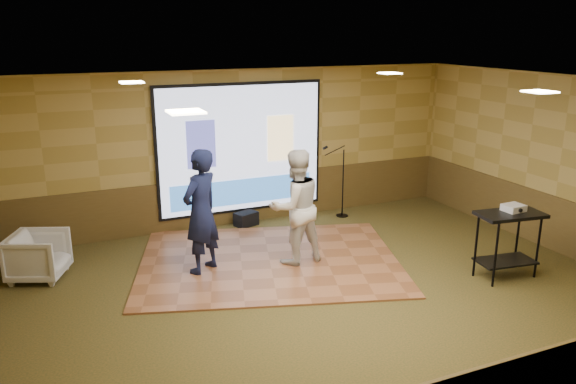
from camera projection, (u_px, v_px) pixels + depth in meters
name	position (u px, v px, depth m)	size (l,w,h in m)	color
ground	(320.00, 294.00, 8.18)	(9.00, 9.00, 0.00)	#2C3217
room_shell	(323.00, 153.00, 7.59)	(9.04, 7.04, 3.02)	#AE9448
wainscot_back	(242.00, 199.00, 11.11)	(9.00, 0.04, 0.95)	brown
wainscot_right	(551.00, 222.00, 9.76)	(0.04, 7.00, 0.95)	brown
projector_screen	(242.00, 150.00, 10.79)	(3.32, 0.06, 2.52)	black
downlight_nw	(132.00, 82.00, 8.09)	(0.32, 0.32, 0.02)	#FEEABE
downlight_ne	(390.00, 73.00, 9.78)	(0.32, 0.32, 0.02)	#FEEABE
downlight_sw	(186.00, 112.00, 5.19)	(0.32, 0.32, 0.02)	#FEEABE
downlight_se	(540.00, 92.00, 6.87)	(0.32, 0.32, 0.02)	#FEEABE
dance_floor	(270.00, 261.00, 9.30)	(4.22, 3.21, 0.03)	#965B37
player_left	(201.00, 211.00, 8.63)	(0.71, 0.47, 1.96)	#12183B
player_right	(295.00, 207.00, 8.99)	(0.91, 0.71, 1.88)	silver
av_table	(509.00, 231.00, 8.54)	(0.99, 0.52, 1.05)	black
projector	(514.00, 208.00, 8.52)	(0.30, 0.25, 0.10)	silver
mic_stand	(340.00, 193.00, 11.42)	(0.59, 0.24, 1.51)	black
banquet_chair	(38.00, 256.00, 8.60)	(0.78, 0.80, 0.73)	gray
duffel_bag	(246.00, 219.00, 10.99)	(0.43, 0.29, 0.27)	black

